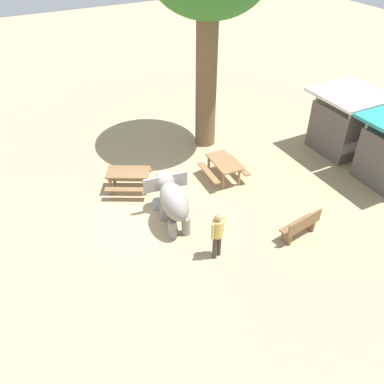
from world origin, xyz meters
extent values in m
plane|color=tan|center=(0.00, 0.00, 0.00)|extent=(60.00, 60.00, 0.00)
cylinder|color=gray|center=(0.43, 0.12, 0.32)|extent=(0.28, 0.28, 0.65)
cylinder|color=gray|center=(0.48, 0.57, 0.32)|extent=(0.28, 0.28, 0.65)
cylinder|color=gray|center=(1.31, 0.01, 0.32)|extent=(0.28, 0.28, 0.65)
cylinder|color=gray|center=(1.37, 0.46, 0.32)|extent=(0.28, 0.28, 0.65)
ellipsoid|color=gray|center=(0.90, 0.29, 1.04)|extent=(1.71, 1.02, 0.97)
sphere|color=gray|center=(-0.09, 0.42, 1.16)|extent=(0.69, 0.69, 0.69)
cone|color=gray|center=(-0.35, 0.45, 0.54)|extent=(0.22, 0.22, 1.09)
cube|color=gray|center=(-0.05, -0.05, 1.16)|extent=(0.16, 0.57, 0.52)
cube|color=gray|center=(0.07, 0.86, 1.16)|extent=(0.16, 0.57, 0.52)
cylinder|color=#3F3833|center=(2.68, 0.74, 0.41)|extent=(0.14, 0.14, 0.82)
cylinder|color=#3F3833|center=(2.63, 0.91, 0.41)|extent=(0.14, 0.14, 0.82)
cylinder|color=tan|center=(2.65, 0.83, 1.11)|extent=(0.32, 0.32, 0.58)
sphere|color=tan|center=(2.65, 0.83, 1.51)|extent=(0.22, 0.22, 0.22)
cylinder|color=tan|center=(2.71, 0.62, 1.12)|extent=(0.09, 0.09, 0.55)
cylinder|color=tan|center=(2.59, 1.03, 1.12)|extent=(0.09, 0.09, 0.55)
cylinder|color=brown|center=(-3.42, 3.78, 2.72)|extent=(0.84, 0.84, 5.43)
cube|color=brown|center=(3.07, 3.55, 0.45)|extent=(0.59, 1.44, 0.06)
cube|color=brown|center=(3.24, 3.57, 0.68)|extent=(0.26, 1.39, 0.40)
cube|color=brown|center=(3.15, 3.03, 0.21)|extent=(0.37, 0.13, 0.42)
cube|color=brown|center=(3.00, 4.07, 0.21)|extent=(0.37, 0.13, 0.42)
cube|color=olive|center=(-0.70, 3.07, 0.75)|extent=(1.54, 0.88, 0.06)
cylinder|color=olive|center=(-0.09, 3.36, 0.36)|extent=(0.10, 0.10, 0.72)
cylinder|color=olive|center=(-0.12, 2.72, 0.36)|extent=(0.10, 0.10, 0.72)
cylinder|color=olive|center=(-1.29, 3.42, 0.36)|extent=(0.10, 0.10, 0.72)
cylinder|color=olive|center=(-1.32, 2.78, 0.36)|extent=(0.10, 0.10, 0.72)
cube|color=olive|center=(-0.67, 3.69, 0.44)|extent=(1.51, 0.32, 0.05)
cube|color=olive|center=(-0.74, 2.45, 0.44)|extent=(1.51, 0.32, 0.05)
cube|color=brown|center=(-1.68, -0.31, 0.75)|extent=(1.41, 1.70, 0.06)
cylinder|color=brown|center=(-1.68, 0.37, 0.36)|extent=(0.10, 0.10, 0.72)
cylinder|color=brown|center=(-1.12, 0.07, 0.36)|extent=(0.10, 0.10, 0.72)
cylinder|color=brown|center=(-2.25, -0.69, 0.36)|extent=(0.10, 0.10, 0.72)
cylinder|color=brown|center=(-1.69, -0.99, 0.36)|extent=(0.10, 0.10, 0.72)
cube|color=brown|center=(-2.23, -0.02, 0.44)|extent=(0.92, 1.44, 0.05)
cube|color=brown|center=(-1.14, -0.60, 0.44)|extent=(0.92, 1.44, 0.05)
cube|color=#59514C|center=(-0.33, 8.43, 1.00)|extent=(2.00, 1.80, 2.00)
cube|color=silver|center=(-0.33, 8.43, 2.46)|extent=(2.50, 2.50, 0.12)
cylinder|color=gray|center=(0.57, 9.24, 1.20)|extent=(0.10, 0.10, 2.40)
cylinder|color=gray|center=(0.57, 7.62, 1.20)|extent=(0.10, 0.10, 2.40)
cylinder|color=gray|center=(-1.23, 9.24, 1.20)|extent=(0.10, 0.10, 2.40)
cylinder|color=gray|center=(-1.23, 7.62, 1.20)|extent=(0.10, 0.10, 2.40)
cylinder|color=gray|center=(1.37, 7.62, 1.20)|extent=(0.10, 0.10, 2.40)
cylinder|color=gray|center=(-0.23, 0.18, 0.16)|extent=(0.36, 0.36, 0.32)
camera|label=1|loc=(9.76, -3.68, 8.74)|focal=37.41mm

